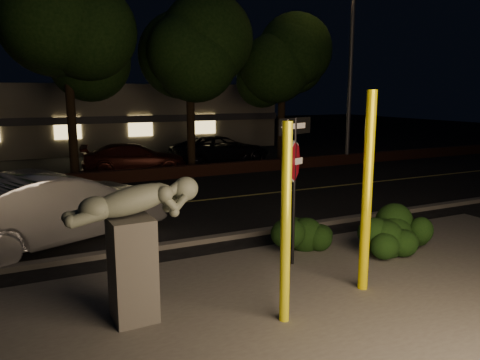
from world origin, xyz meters
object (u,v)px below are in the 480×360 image
at_px(yellow_pole_left, 286,225).
at_px(parked_car_darkred, 135,158).
at_px(signpost, 295,162).
at_px(sculpture, 134,236).
at_px(yellow_pole_right, 367,193).
at_px(streetlight, 348,44).
at_px(silver_sedan, 55,208).
at_px(parked_car_dark, 221,150).

height_order(yellow_pole_left, parked_car_darkred, yellow_pole_left).
bearing_deg(signpost, sculpture, 173.91).
bearing_deg(sculpture, yellow_pole_left, -29.41).
bearing_deg(parked_car_darkred, yellow_pole_right, -166.71).
relative_size(yellow_pole_right, signpost, 1.18).
relative_size(sculpture, parked_car_darkred, 0.49).
bearing_deg(streetlight, yellow_pole_left, -122.88).
bearing_deg(silver_sedan, parked_car_darkred, -47.31).
xyz_separation_m(parked_car_darkred, parked_car_dark, (4.53, 0.87, 0.04)).
distance_m(streetlight, parked_car_dark, 7.87).
xyz_separation_m(yellow_pole_right, parked_car_darkred, (-0.73, 14.17, -1.13)).
bearing_deg(parked_car_darkred, silver_sedan, 166.29).
height_order(yellow_pole_left, signpost, yellow_pole_left).
relative_size(sculpture, streetlight, 0.23).
bearing_deg(signpost, parked_car_darkred, 69.68).
xyz_separation_m(yellow_pole_right, parked_car_dark, (3.80, 15.04, -1.09)).
height_order(yellow_pole_right, signpost, yellow_pole_right).
height_order(yellow_pole_right, silver_sedan, yellow_pole_right).
bearing_deg(parked_car_dark, yellow_pole_left, 154.87).
relative_size(yellow_pole_left, parked_car_dark, 0.62).
bearing_deg(silver_sedan, yellow_pole_right, -160.93).
bearing_deg(silver_sedan, parked_car_dark, -64.19).
xyz_separation_m(yellow_pole_left, yellow_pole_right, (1.91, 0.42, 0.22)).
xyz_separation_m(signpost, silver_sedan, (-4.25, 3.60, -1.29)).
xyz_separation_m(yellow_pole_left, parked_car_darkred, (1.17, 14.59, -0.90)).
distance_m(streetlight, silver_sedan, 16.25).
bearing_deg(parked_car_darkred, sculpture, 176.95).
height_order(streetlight, silver_sedan, streetlight).
distance_m(signpost, streetlight, 14.72).
distance_m(signpost, parked_car_dark, 14.19).
relative_size(streetlight, silver_sedan, 1.85).
height_order(signpost, silver_sedan, signpost).
distance_m(yellow_pole_left, sculpture, 2.31).
xyz_separation_m(silver_sedan, parked_car_darkred, (4.00, 8.97, -0.21)).
relative_size(signpost, streetlight, 0.31).
height_order(yellow_pole_left, parked_car_dark, yellow_pole_left).
bearing_deg(parked_car_dark, signpost, 157.46).
distance_m(signpost, sculpture, 3.68).
distance_m(sculpture, parked_car_darkred, 13.92).
xyz_separation_m(sculpture, parked_car_darkred, (3.22, 13.53, -0.71)).
bearing_deg(sculpture, parked_car_dark, 59.72).
xyz_separation_m(signpost, parked_car_darkred, (-0.25, 12.57, -1.50)).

